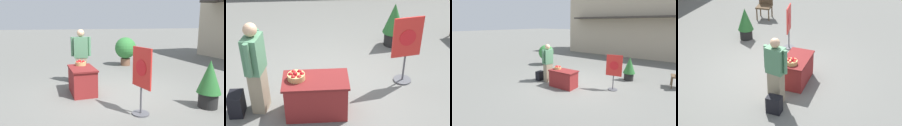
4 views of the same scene
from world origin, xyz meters
The scene contains 7 objects.
ground_plane centered at (0.00, 0.00, 0.00)m, with size 120.00×120.00×0.00m, color slate.
display_table centered at (-0.24, -0.77, 0.35)m, with size 1.12×0.64×0.70m.
apple_basket centered at (-0.56, -0.74, 0.77)m, with size 0.29×0.29×0.16m.
person_visitor centered at (-1.24, -0.60, 0.86)m, with size 0.33×0.60×1.68m.
backpack centered at (-1.64, -0.71, 0.21)m, with size 0.24×0.34×0.42m.
poster_board centered at (1.53, 0.11, 0.77)m, with size 0.60×0.36×1.40m.
potted_plant_far_left centered at (1.66, 1.71, 0.59)m, with size 0.52×0.52×1.08m.
Camera 2 is at (-0.16, -5.12, 3.64)m, focal length 50.00 mm.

